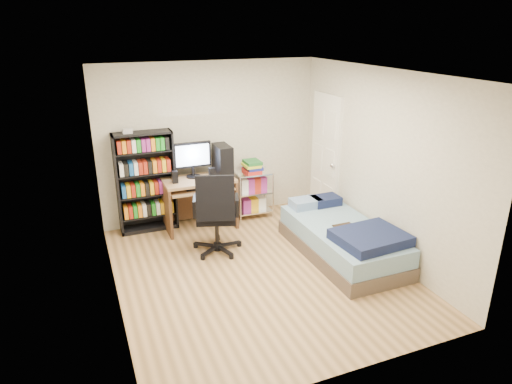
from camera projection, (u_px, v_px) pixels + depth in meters
name	position (u px, v px, depth m)	size (l,w,h in m)	color
room	(258.00, 180.00, 5.47)	(3.58, 4.08, 2.58)	tan
media_shelf	(146.00, 181.00, 6.85)	(0.86, 0.29, 1.60)	black
computer_desk	(205.00, 181.00, 7.02)	(1.07, 0.62, 1.35)	#9F7451
office_chair	(217.00, 227.00, 6.28)	(0.89, 0.89, 1.18)	black
wire_cart	(253.00, 181.00, 7.40)	(0.61, 0.45, 0.94)	white
bed	(343.00, 239.00, 6.22)	(0.99, 1.99, 0.57)	brown
door	(325.00, 157.00, 7.34)	(0.12, 0.80, 2.00)	white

